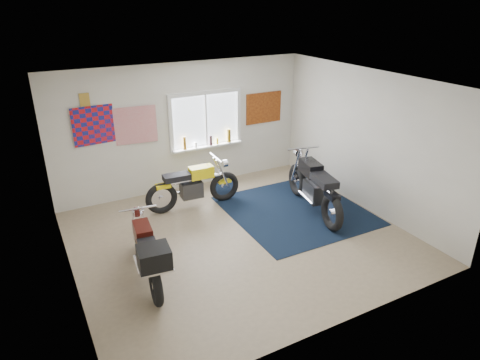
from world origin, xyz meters
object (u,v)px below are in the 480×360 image
navy_rug (296,210)px  black_chrome_bike (314,188)px  maroon_tourer (148,254)px  yellow_triumph (193,187)px

navy_rug → black_chrome_bike: black_chrome_bike is taller
navy_rug → maroon_tourer: size_ratio=1.39×
maroon_tourer → yellow_triumph: bearing=-30.9°
navy_rug → black_chrome_bike: size_ratio=1.18×
navy_rug → yellow_triumph: 2.08m
maroon_tourer → black_chrome_bike: bearing=-71.9°
yellow_triumph → maroon_tourer: (-1.53, -2.01, 0.06)m
navy_rug → yellow_triumph: bearing=146.3°
navy_rug → maroon_tourer: maroon_tourer is taller
navy_rug → maroon_tourer: (-3.22, -0.88, 0.49)m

